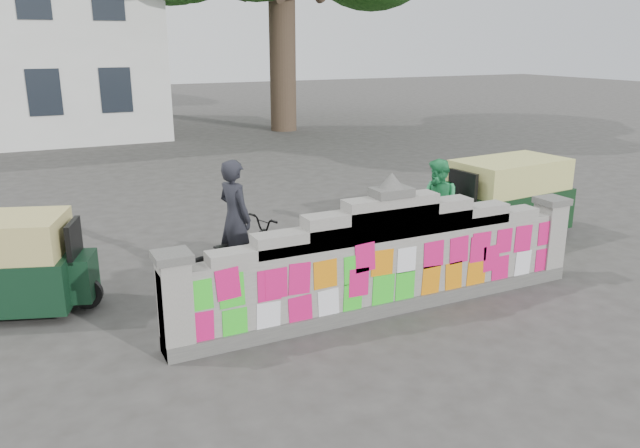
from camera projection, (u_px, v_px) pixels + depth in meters
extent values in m
plane|color=#383533|center=(387.00, 310.00, 8.95)|extent=(100.00, 100.00, 0.00)
cube|color=#4C4C49|center=(388.00, 303.00, 8.92)|extent=(6.40, 0.42, 0.20)
cube|color=gray|center=(389.00, 271.00, 8.78)|extent=(6.40, 0.32, 1.00)
cube|color=gray|center=(390.00, 232.00, 8.62)|extent=(5.20, 0.32, 0.14)
cube|color=gray|center=(390.00, 227.00, 8.60)|extent=(4.00, 0.32, 0.28)
cube|color=gray|center=(390.00, 222.00, 8.58)|extent=(2.60, 0.32, 0.44)
cube|color=gray|center=(391.00, 217.00, 8.56)|extent=(1.40, 0.32, 0.58)
cube|color=#4C4C49|center=(391.00, 192.00, 8.46)|extent=(0.55, 0.36, 0.12)
cone|color=#4C4C49|center=(392.00, 181.00, 8.41)|extent=(0.36, 0.36, 0.22)
cube|color=gray|center=(176.00, 308.00, 7.50)|extent=(0.36, 0.40, 1.24)
cube|color=#4C4C49|center=(172.00, 257.00, 7.31)|extent=(0.44, 0.44, 0.10)
cube|color=gray|center=(548.00, 240.00, 10.05)|extent=(0.36, 0.40, 1.24)
cube|color=#4C4C49|center=(552.00, 201.00, 9.87)|extent=(0.44, 0.44, 0.10)
cylinder|color=#38281E|center=(283.00, 59.00, 26.14)|extent=(1.10, 1.10, 6.00)
imported|color=black|center=(237.00, 256.00, 9.62)|extent=(2.12, 1.27, 1.05)
imported|color=black|center=(236.00, 233.00, 9.51)|extent=(0.60, 0.75, 1.78)
imported|color=#2A9D58|center=(438.00, 205.00, 11.32)|extent=(0.69, 0.85, 1.68)
cube|color=black|center=(78.00, 276.00, 8.87)|extent=(0.63, 0.74, 0.63)
cube|color=black|center=(74.00, 240.00, 8.72)|extent=(0.27, 0.62, 0.54)
cylinder|color=black|center=(87.00, 293.00, 8.96)|extent=(0.46, 0.25, 0.45)
cube|color=black|center=(507.00, 209.00, 12.22)|extent=(2.47, 1.49, 0.79)
cube|color=#C6C36A|center=(510.00, 175.00, 12.02)|extent=(2.27, 1.43, 0.59)
cube|color=black|center=(461.00, 218.00, 11.60)|extent=(0.55, 0.73, 0.69)
cube|color=black|center=(463.00, 187.00, 11.44)|extent=(0.14, 0.70, 0.59)
cylinder|color=black|center=(456.00, 234.00, 11.64)|extent=(0.50, 0.16, 0.49)
cylinder|color=black|center=(516.00, 211.00, 13.19)|extent=(0.50, 0.16, 0.49)
cylinder|color=black|center=(559.00, 224.00, 12.30)|extent=(0.50, 0.16, 0.49)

